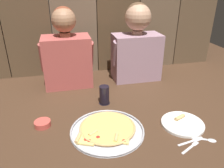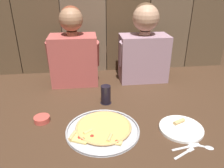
# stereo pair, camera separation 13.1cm
# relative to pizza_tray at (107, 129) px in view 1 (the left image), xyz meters

# --- Properties ---
(ground_plane) EXTENTS (3.20, 3.20, 0.00)m
(ground_plane) POSITION_rel_pizza_tray_xyz_m (0.11, 0.10, -0.01)
(ground_plane) COLOR #422B1C
(pizza_tray) EXTENTS (0.40, 0.40, 0.03)m
(pizza_tray) POSITION_rel_pizza_tray_xyz_m (0.00, 0.00, 0.00)
(pizza_tray) COLOR #B2B2B7
(pizza_tray) RESTS_ON ground
(dinner_plate) EXTENTS (0.24, 0.24, 0.03)m
(dinner_plate) POSITION_rel_pizza_tray_xyz_m (0.43, -0.04, -0.00)
(dinner_plate) COLOR white
(dinner_plate) RESTS_ON ground
(drinking_glass) EXTENTS (0.07, 0.07, 0.12)m
(drinking_glass) POSITION_rel_pizza_tray_xyz_m (0.05, 0.30, 0.05)
(drinking_glass) COLOR black
(drinking_glass) RESTS_ON ground
(dipping_bowl) EXTENTS (0.09, 0.09, 0.03)m
(dipping_bowl) POSITION_rel_pizza_tray_xyz_m (-0.34, 0.13, 0.01)
(dipping_bowl) COLOR #CC4C42
(dipping_bowl) RESTS_ON ground
(table_fork) EXTENTS (0.12, 0.07, 0.01)m
(table_fork) POSITION_rel_pizza_tray_xyz_m (0.37, -0.22, -0.01)
(table_fork) COLOR silver
(table_fork) RESTS_ON ground
(table_knife) EXTENTS (0.16, 0.04, 0.01)m
(table_knife) POSITION_rel_pizza_tray_xyz_m (0.39, -0.18, -0.01)
(table_knife) COLOR silver
(table_knife) RESTS_ON ground
(table_spoon) EXTENTS (0.13, 0.08, 0.01)m
(table_spoon) POSITION_rel_pizza_tray_xyz_m (0.48, -0.19, -0.01)
(table_spoon) COLOR silver
(table_spoon) RESTS_ON ground
(diner_left) EXTENTS (0.38, 0.22, 0.58)m
(diner_left) POSITION_rel_pizza_tray_xyz_m (-0.16, 0.65, 0.25)
(diner_left) COLOR #AD4C47
(diner_left) RESTS_ON ground
(diner_right) EXTENTS (0.41, 0.21, 0.60)m
(diner_right) POSITION_rel_pizza_tray_xyz_m (0.38, 0.65, 0.27)
(diner_right) COLOR gray
(diner_right) RESTS_ON ground
(wooden_backdrop_wall) EXTENTS (2.19, 0.03, 1.11)m
(wooden_backdrop_wall) POSITION_rel_pizza_tray_xyz_m (0.11, 0.90, 0.55)
(wooden_backdrop_wall) COLOR brown
(wooden_backdrop_wall) RESTS_ON ground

